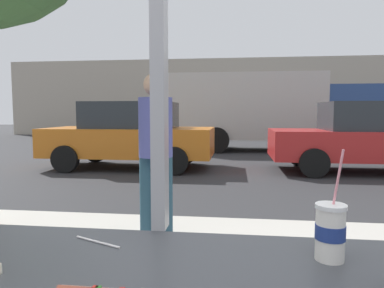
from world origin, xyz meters
name	(u,v)px	position (x,y,z in m)	size (l,w,h in m)	color
ground_plane	(225,166)	(0.00, 8.00, 0.00)	(60.00, 60.00, 0.00)	#2D2D30
sidewalk_strip	(201,276)	(0.00, 1.60, 0.07)	(16.00, 2.80, 0.14)	#B2ADA3
building_facade_far	(231,98)	(0.00, 20.62, 2.31)	(28.00, 1.20, 4.63)	#A89E8E
soda_cup_right	(330,231)	(0.54, -0.14, 1.06)	(0.09, 0.09, 0.32)	silver
loose_straw	(98,242)	(-0.17, -0.10, 0.98)	(0.01, 0.01, 0.19)	white
parked_car_orange	(131,135)	(-2.37, 7.47, 0.85)	(4.17, 2.00, 1.66)	orange
parked_car_red	(369,137)	(3.36, 7.47, 0.84)	(4.35, 1.96, 1.65)	red
box_truck	(267,109)	(1.40, 12.10, 1.55)	(7.16, 2.44, 2.78)	beige
pedestrian	(156,147)	(-0.48, 2.10, 1.07)	(0.32, 0.32, 1.63)	#244456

